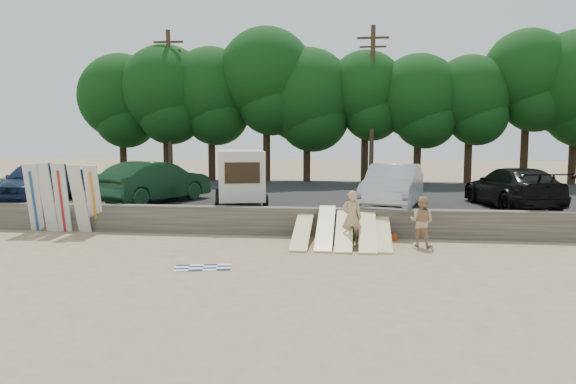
# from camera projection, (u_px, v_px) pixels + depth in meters

# --- Properties ---
(ground) EXTENTS (120.00, 120.00, 0.00)m
(ground) POSITION_uv_depth(u_px,v_px,m) (316.00, 254.00, 17.07)
(ground) COLOR tan
(ground) RESTS_ON ground
(seawall) EXTENTS (44.00, 0.50, 1.00)m
(seawall) POSITION_uv_depth(u_px,v_px,m) (322.00, 222.00, 19.97)
(seawall) COLOR #6B6356
(seawall) RESTS_ON ground
(parking_lot) EXTENTS (44.00, 14.50, 0.70)m
(parking_lot) POSITION_uv_depth(u_px,v_px,m) (332.00, 201.00, 27.39)
(parking_lot) COLOR #282828
(parking_lot) RESTS_ON ground
(treeline) EXTENTS (33.05, 6.37, 9.32)m
(treeline) POSITION_uv_depth(u_px,v_px,m) (335.00, 89.00, 33.66)
(treeline) COLOR #382616
(treeline) RESTS_ON parking_lot
(utility_poles) EXTENTS (25.80, 0.26, 9.00)m
(utility_poles) POSITION_uv_depth(u_px,v_px,m) (372.00, 102.00, 32.04)
(utility_poles) COLOR #473321
(utility_poles) RESTS_ON parking_lot
(box_trailer) EXTENTS (2.68, 3.86, 2.25)m
(box_trailer) POSITION_uv_depth(u_px,v_px,m) (240.00, 175.00, 22.85)
(box_trailer) COLOR beige
(box_trailer) RESTS_ON parking_lot
(car_0) EXTENTS (2.17, 5.25, 1.78)m
(car_0) POSITION_uv_depth(u_px,v_px,m) (38.00, 182.00, 23.87)
(car_0) COLOR #111F3E
(car_0) RESTS_ON parking_lot
(car_1) EXTENTS (3.90, 5.60, 1.75)m
(car_1) POSITION_uv_depth(u_px,v_px,m) (154.00, 182.00, 23.85)
(car_1) COLOR #12311A
(car_1) RESTS_ON parking_lot
(car_2) EXTENTS (2.87, 5.52, 1.73)m
(car_2) POSITION_uv_depth(u_px,v_px,m) (393.00, 187.00, 21.91)
(car_2) COLOR #ADADB3
(car_2) RESTS_ON parking_lot
(car_3) EXTENTS (3.24, 5.84, 1.60)m
(car_3) POSITION_uv_depth(u_px,v_px,m) (513.00, 187.00, 22.23)
(car_3) COLOR black
(car_3) RESTS_ON parking_lot
(surfboard_upright_0) EXTENTS (0.60, 0.73, 2.54)m
(surfboard_upright_0) POSITION_uv_depth(u_px,v_px,m) (34.00, 198.00, 20.68)
(surfboard_upright_0) COLOR silver
(surfboard_upright_0) RESTS_ON ground
(surfboard_upright_1) EXTENTS (0.57, 0.58, 2.57)m
(surfboard_upright_1) POSITION_uv_depth(u_px,v_px,m) (47.00, 198.00, 20.61)
(surfboard_upright_1) COLOR silver
(surfboard_upright_1) RESTS_ON ground
(surfboard_upright_2) EXTENTS (0.54, 0.56, 2.57)m
(surfboard_upright_2) POSITION_uv_depth(u_px,v_px,m) (61.00, 198.00, 20.54)
(surfboard_upright_2) COLOR silver
(surfboard_upright_2) RESTS_ON ground
(surfboard_upright_3) EXTENTS (0.57, 0.75, 2.53)m
(surfboard_upright_3) POSITION_uv_depth(u_px,v_px,m) (79.00, 199.00, 20.34)
(surfboard_upright_3) COLOR silver
(surfboard_upright_3) RESTS_ON ground
(surfboard_upright_4) EXTENTS (0.61, 0.87, 2.51)m
(surfboard_upright_4) POSITION_uv_depth(u_px,v_px,m) (94.00, 199.00, 20.53)
(surfboard_upright_4) COLOR silver
(surfboard_upright_4) RESTS_ON ground
(surfboard_low_0) EXTENTS (0.56, 2.91, 0.87)m
(surfboard_low_0) POSITION_uv_depth(u_px,v_px,m) (302.00, 231.00, 18.57)
(surfboard_low_0) COLOR beige
(surfboard_low_0) RESTS_ON ground
(surfboard_low_1) EXTENTS (0.56, 2.84, 1.10)m
(surfboard_low_1) POSITION_uv_depth(u_px,v_px,m) (325.00, 228.00, 18.47)
(surfboard_low_1) COLOR beige
(surfboard_low_1) RESTS_ON ground
(surfboard_low_2) EXTENTS (0.56, 2.87, 1.00)m
(surfboard_low_2) POSITION_uv_depth(u_px,v_px,m) (344.00, 230.00, 18.34)
(surfboard_low_2) COLOR beige
(surfboard_low_2) RESTS_ON ground
(surfboard_low_3) EXTENTS (0.56, 2.88, 0.96)m
(surfboard_low_3) POSITION_uv_depth(u_px,v_px,m) (368.00, 231.00, 18.25)
(surfboard_low_3) COLOR beige
(surfboard_low_3) RESTS_ON ground
(surfboard_low_4) EXTENTS (0.56, 2.92, 0.84)m
(surfboard_low_4) POSITION_uv_depth(u_px,v_px,m) (382.00, 232.00, 18.34)
(surfboard_low_4) COLOR beige
(surfboard_low_4) RESTS_ON ground
(beachgoer_a) EXTENTS (0.67, 0.46, 1.79)m
(beachgoer_a) POSITION_uv_depth(u_px,v_px,m) (352.00, 218.00, 18.37)
(beachgoer_a) COLOR tan
(beachgoer_a) RESTS_ON ground
(beachgoer_b) EXTENTS (0.99, 0.91, 1.63)m
(beachgoer_b) POSITION_uv_depth(u_px,v_px,m) (422.00, 222.00, 18.05)
(beachgoer_b) COLOR tan
(beachgoer_b) RESTS_ON ground
(cooler) EXTENTS (0.38, 0.30, 0.32)m
(cooler) POSITION_uv_depth(u_px,v_px,m) (355.00, 235.00, 19.19)
(cooler) COLOR #248446
(cooler) RESTS_ON ground
(gear_bag) EXTENTS (0.32, 0.27, 0.22)m
(gear_bag) POSITION_uv_depth(u_px,v_px,m) (393.00, 237.00, 19.12)
(gear_bag) COLOR #C94317
(gear_bag) RESTS_ON ground
(beach_towel) EXTENTS (1.79, 1.79, 0.00)m
(beach_towel) POSITION_uv_depth(u_px,v_px,m) (203.00, 268.00, 15.27)
(beach_towel) COLOR white
(beach_towel) RESTS_ON ground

